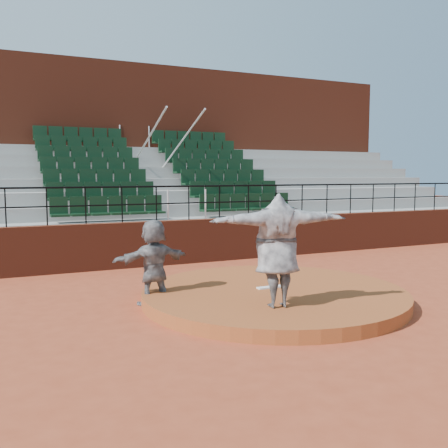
{
  "coord_description": "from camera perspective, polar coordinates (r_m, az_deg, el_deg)",
  "views": [
    {
      "loc": [
        -5.25,
        -8.88,
        2.66
      ],
      "look_at": [
        0.0,
        2.5,
        1.4
      ],
      "focal_mm": 40.0,
      "sensor_mm": 36.0,
      "label": 1
    }
  ],
  "objects": [
    {
      "name": "pitcher",
      "position": [
        9.07,
        6.11,
        -3.02
      ],
      "size": [
        2.63,
        1.18,
        2.07
      ],
      "primitive_type": "imported",
      "rotation": [
        0.0,
        0.0,
        2.94
      ],
      "color": "black",
      "rests_on": "pitchers_mound"
    },
    {
      "name": "wall_railing",
      "position": [
        14.85,
        -4.05,
        3.29
      ],
      "size": [
        24.04,
        0.05,
        1.03
      ],
      "color": "black",
      "rests_on": "boundary_wall"
    },
    {
      "name": "pitching_rubber",
      "position": [
        10.71,
        5.31,
        -7.2
      ],
      "size": [
        0.6,
        0.15,
        0.03
      ],
      "primitive_type": "cube",
      "color": "white",
      "rests_on": "pitchers_mound"
    },
    {
      "name": "boundary_wall",
      "position": [
        14.97,
        -4.01,
        -1.99
      ],
      "size": [
        24.0,
        0.3,
        1.3
      ],
      "primitive_type": "cube",
      "color": "maroon",
      "rests_on": "ground"
    },
    {
      "name": "ground",
      "position": [
        10.65,
        5.71,
        -8.75
      ],
      "size": [
        90.0,
        90.0,
        0.0
      ],
      "primitive_type": "plane",
      "color": "#A34124",
      "rests_on": "ground"
    },
    {
      "name": "pitchers_mound",
      "position": [
        10.62,
        5.72,
        -8.09
      ],
      "size": [
        5.5,
        5.5,
        0.25
      ],
      "primitive_type": "cylinder",
      "color": "#9B4B22",
      "rests_on": "ground"
    },
    {
      "name": "seating_deck",
      "position": [
        18.33,
        -8.08,
        1.87
      ],
      "size": [
        24.0,
        5.97,
        4.63
      ],
      "color": "gray",
      "rests_on": "ground"
    },
    {
      "name": "press_box_facade",
      "position": [
        22.13,
        -11.13,
        7.94
      ],
      "size": [
        24.0,
        3.0,
        7.1
      ],
      "primitive_type": "cube",
      "color": "maroon",
      "rests_on": "ground"
    },
    {
      "name": "fielder",
      "position": [
        10.28,
        -8.06,
        -4.3
      ],
      "size": [
        1.69,
        0.77,
        1.76
      ],
      "primitive_type": "imported",
      "rotation": [
        0.0,
        0.0,
        3.3
      ],
      "color": "black",
      "rests_on": "ground"
    }
  ]
}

